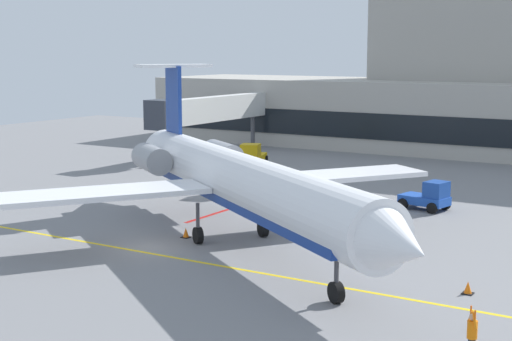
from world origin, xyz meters
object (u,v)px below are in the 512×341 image
at_px(regional_jet, 236,180).
at_px(belt_loader, 236,179).
at_px(baggage_tug, 429,197).
at_px(pushback_tractor, 252,155).
at_px(marshaller, 472,336).

distance_m(regional_jet, belt_loader, 14.79).
xyz_separation_m(regional_jet, baggage_tug, (5.86, 13.74, -2.53)).
height_order(regional_jet, pushback_tractor, regional_jet).
bearing_deg(baggage_tug, pushback_tractor, 152.57).
distance_m(baggage_tug, belt_loader, 13.97).
relative_size(regional_jet, baggage_tug, 8.57).
distance_m(regional_jet, pushback_tractor, 27.98).
height_order(belt_loader, marshaller, belt_loader).
distance_m(belt_loader, marshaller, 31.82).
relative_size(baggage_tug, marshaller, 1.69).
distance_m(baggage_tug, pushback_tractor, 22.42).
xyz_separation_m(pushback_tractor, belt_loader, (6.02, -11.88, 0.07)).
relative_size(belt_loader, marshaller, 2.25).
height_order(baggage_tug, pushback_tractor, pushback_tractor).
bearing_deg(pushback_tractor, regional_jet, -59.74).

